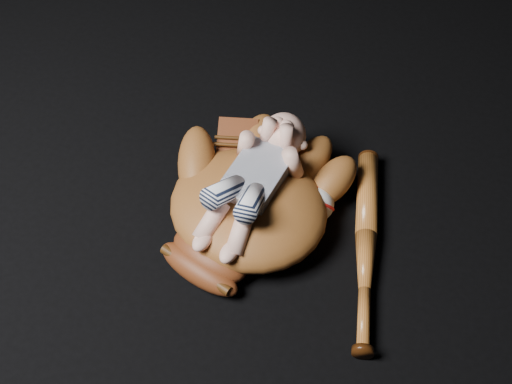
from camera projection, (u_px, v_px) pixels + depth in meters
baseball_glove at (248, 202)px, 1.23m from camera, size 0.50×0.54×0.14m
newborn_baby at (250, 182)px, 1.20m from camera, size 0.20×0.36×0.14m
baseball_bat at (366, 246)px, 1.23m from camera, size 0.13×0.46×0.04m
baseball at (316, 204)px, 1.28m from camera, size 0.09×0.09×0.07m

